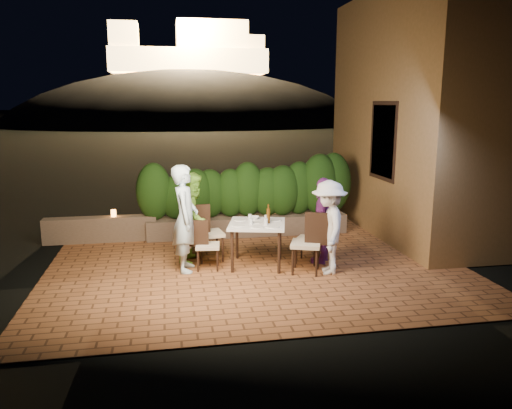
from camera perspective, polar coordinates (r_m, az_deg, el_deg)
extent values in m
plane|color=black|center=(8.42, 0.30, -7.62)|extent=(400.00, 400.00, 0.00)
cube|color=brown|center=(8.90, -0.30, -6.91)|extent=(7.00, 6.00, 0.15)
cube|color=olive|center=(11.05, 17.24, 9.79)|extent=(1.60, 5.00, 5.00)
cube|color=black|center=(10.28, 14.47, 7.05)|extent=(0.08, 1.00, 1.40)
cube|color=black|center=(10.27, 14.42, 7.05)|extent=(0.06, 1.15, 1.55)
cube|color=brown|center=(10.56, -0.93, -2.38)|extent=(4.20, 0.55, 0.40)
cube|color=brown|center=(10.50, -17.33, -2.72)|extent=(2.20, 0.30, 0.50)
ellipsoid|color=black|center=(68.23, -7.41, 5.80)|extent=(52.00, 40.00, 22.00)
cylinder|color=white|center=(8.24, -2.06, -2.41)|extent=(0.21, 0.21, 0.01)
cylinder|color=white|center=(8.63, -1.84, -1.76)|extent=(0.20, 0.20, 0.01)
cylinder|color=white|center=(8.16, 1.89, -2.54)|extent=(0.24, 0.24, 0.01)
cylinder|color=white|center=(8.64, 2.17, -1.75)|extent=(0.24, 0.24, 0.01)
cylinder|color=white|center=(8.45, -0.10, -2.06)|extent=(0.20, 0.20, 0.01)
cylinder|color=white|center=(8.14, 0.16, -2.57)|extent=(0.24, 0.24, 0.01)
cylinder|color=silver|center=(8.31, -0.57, -1.95)|extent=(0.06, 0.06, 0.11)
cylinder|color=silver|center=(8.63, -0.69, -1.45)|extent=(0.06, 0.06, 0.10)
cylinder|color=silver|center=(8.30, 1.14, -1.96)|extent=(0.06, 0.06, 0.11)
cylinder|color=silver|center=(8.59, 1.17, -1.53)|extent=(0.06, 0.06, 0.10)
imported|color=white|center=(8.70, -0.27, -1.53)|extent=(0.23, 0.23, 0.05)
imported|color=#BDE0F3|center=(8.24, -8.09, -1.59)|extent=(0.49, 0.69, 1.77)
imported|color=#8AD542|center=(8.79, -7.06, -1.42)|extent=(0.86, 0.94, 1.57)
imported|color=white|center=(8.16, 8.31, -2.60)|extent=(0.75, 1.08, 1.53)
imported|color=#75297C|center=(8.72, 7.68, -1.79)|extent=(0.75, 0.94, 1.49)
cylinder|color=orange|center=(10.40, -15.97, -0.96)|extent=(0.10, 0.10, 0.14)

